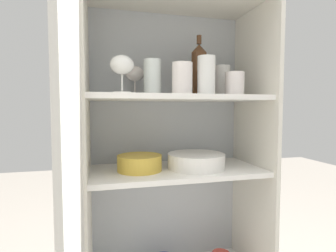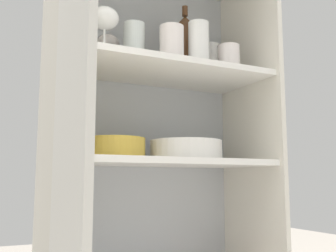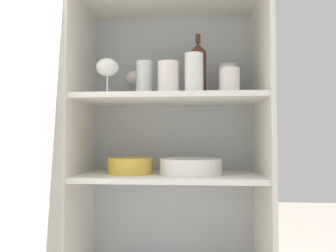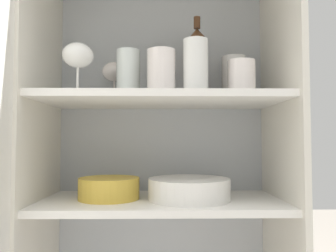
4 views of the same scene
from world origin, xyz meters
name	(u,v)px [view 2 (image 2 of 4)]	position (x,y,z in m)	size (l,w,h in m)	color
cupboard_back_panel	(142,180)	(0.00, 0.34, 0.76)	(0.74, 0.02, 1.52)	#B2B7BC
cupboard_side_left	(47,180)	(-0.36, 0.17, 0.76)	(0.02, 0.37, 1.52)	silver
cupboard_side_right	(251,180)	(0.36, 0.17, 0.76)	(0.02, 0.37, 1.52)	silver
shelf_board_middle	(162,162)	(0.00, 0.17, 0.81)	(0.71, 0.33, 0.02)	white
shelf_board_upper	(162,72)	(0.00, 0.17, 1.12)	(0.71, 0.33, 0.02)	white
cupboard_door	(68,180)	(-0.38, -0.20, 0.76)	(0.03, 0.37, 1.52)	silver
tumbler_glass_0	(134,45)	(-0.10, 0.17, 1.20)	(0.07, 0.07, 0.14)	white
tumbler_glass_1	(199,44)	(0.10, 0.08, 1.21)	(0.07, 0.07, 0.15)	white
tumbler_glass_2	(229,59)	(0.23, 0.10, 1.18)	(0.08, 0.08, 0.10)	silver
tumbler_glass_3	(210,63)	(0.24, 0.24, 1.20)	(0.08, 0.08, 0.14)	white
tumbler_glass_4	(173,45)	(0.00, 0.09, 1.19)	(0.08, 0.08, 0.12)	silver
wine_glass_0	(105,20)	(-0.23, 0.07, 1.23)	(0.09, 0.09, 0.14)	white
wine_glass_1	(108,45)	(-0.16, 0.27, 1.23)	(0.08, 0.08, 0.13)	silver
wine_bottle	(185,45)	(0.11, 0.21, 1.25)	(0.07, 0.07, 0.26)	#4C2D19
plate_stack_white	(186,150)	(0.08, 0.15, 0.86)	(0.24, 0.24, 0.06)	white
mixing_bowl_large	(116,147)	(-0.16, 0.17, 0.86)	(0.18, 0.18, 0.06)	gold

